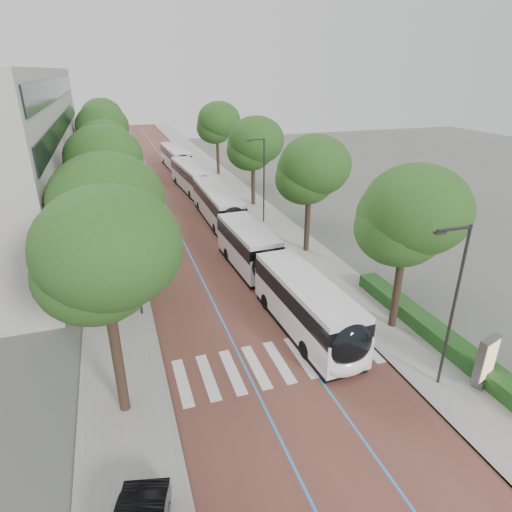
% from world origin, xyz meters
% --- Properties ---
extents(ground, '(160.00, 160.00, 0.00)m').
position_xyz_m(ground, '(0.00, 0.00, 0.00)').
color(ground, '#51544C').
rests_on(ground, ground).
extents(road, '(11.00, 140.00, 0.02)m').
position_xyz_m(road, '(0.00, 40.00, 0.01)').
color(road, brown).
rests_on(road, ground).
extents(sidewalk_left, '(4.00, 140.00, 0.12)m').
position_xyz_m(sidewalk_left, '(-7.50, 40.00, 0.06)').
color(sidewalk_left, gray).
rests_on(sidewalk_left, ground).
extents(sidewalk_right, '(4.00, 140.00, 0.12)m').
position_xyz_m(sidewalk_right, '(7.50, 40.00, 0.06)').
color(sidewalk_right, gray).
rests_on(sidewalk_right, ground).
extents(kerb_left, '(0.20, 140.00, 0.14)m').
position_xyz_m(kerb_left, '(-5.60, 40.00, 0.06)').
color(kerb_left, gray).
rests_on(kerb_left, ground).
extents(kerb_right, '(0.20, 140.00, 0.14)m').
position_xyz_m(kerb_right, '(5.60, 40.00, 0.06)').
color(kerb_right, gray).
rests_on(kerb_right, ground).
extents(zebra_crossing, '(10.55, 3.60, 0.01)m').
position_xyz_m(zebra_crossing, '(0.20, 1.00, 0.03)').
color(zebra_crossing, silver).
rests_on(zebra_crossing, ground).
extents(lane_line_left, '(0.12, 126.00, 0.01)m').
position_xyz_m(lane_line_left, '(-1.60, 40.00, 0.02)').
color(lane_line_left, '#2A82D5').
rests_on(lane_line_left, road).
extents(lane_line_right, '(0.12, 126.00, 0.01)m').
position_xyz_m(lane_line_right, '(1.60, 40.00, 0.02)').
color(lane_line_right, '#2A82D5').
rests_on(lane_line_right, road).
extents(hedge, '(1.20, 14.00, 0.80)m').
position_xyz_m(hedge, '(9.10, 0.00, 0.52)').
color(hedge, '#1A4518').
rests_on(hedge, sidewalk_right).
extents(streetlight_near, '(1.82, 0.20, 8.00)m').
position_xyz_m(streetlight_near, '(6.62, -3.00, 4.82)').
color(streetlight_near, '#2B2B2D').
rests_on(streetlight_near, sidewalk_right).
extents(streetlight_far, '(1.82, 0.20, 8.00)m').
position_xyz_m(streetlight_far, '(6.62, 22.00, 4.82)').
color(streetlight_far, '#2B2B2D').
rests_on(streetlight_far, sidewalk_right).
extents(lamp_post_left, '(0.14, 0.14, 8.00)m').
position_xyz_m(lamp_post_left, '(-6.10, 8.00, 4.12)').
color(lamp_post_left, '#2B2B2D').
rests_on(lamp_post_left, sidewalk_left).
extents(trees_left, '(6.46, 60.73, 9.72)m').
position_xyz_m(trees_left, '(-7.50, 25.49, 6.94)').
color(trees_left, black).
rests_on(trees_left, ground).
extents(trees_right, '(5.87, 47.74, 9.43)m').
position_xyz_m(trees_right, '(7.70, 22.97, 6.63)').
color(trees_right, black).
rests_on(trees_right, ground).
extents(lead_bus, '(3.34, 18.49, 3.20)m').
position_xyz_m(lead_bus, '(2.49, 7.07, 1.63)').
color(lead_bus, black).
rests_on(lead_bus, ground).
extents(bus_queued_0, '(2.57, 12.40, 3.20)m').
position_xyz_m(bus_queued_0, '(2.65, 23.49, 1.62)').
color(bus_queued_0, white).
rests_on(bus_queued_0, ground).
extents(bus_queued_1, '(3.28, 12.53, 3.20)m').
position_xyz_m(bus_queued_1, '(2.46, 35.94, 1.62)').
color(bus_queued_1, white).
rests_on(bus_queued_1, ground).
extents(bus_queued_2, '(3.00, 12.49, 3.20)m').
position_xyz_m(bus_queued_2, '(2.53, 49.27, 1.62)').
color(bus_queued_2, white).
rests_on(bus_queued_2, ground).
extents(ad_panel, '(1.34, 0.72, 2.70)m').
position_xyz_m(ad_panel, '(8.47, -3.86, 1.54)').
color(ad_panel, '#59595B').
rests_on(ad_panel, sidewalk_right).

